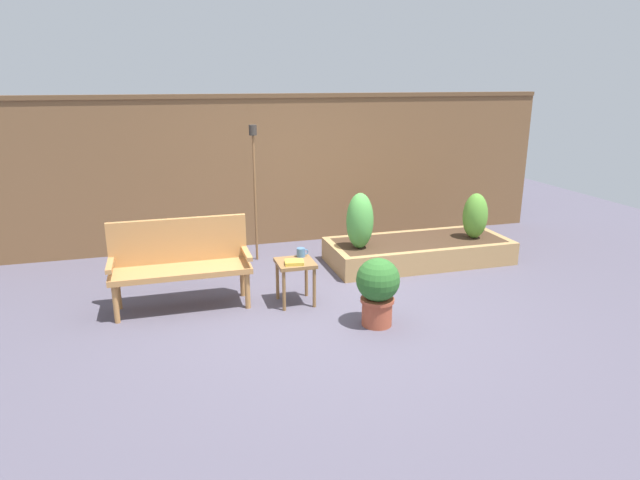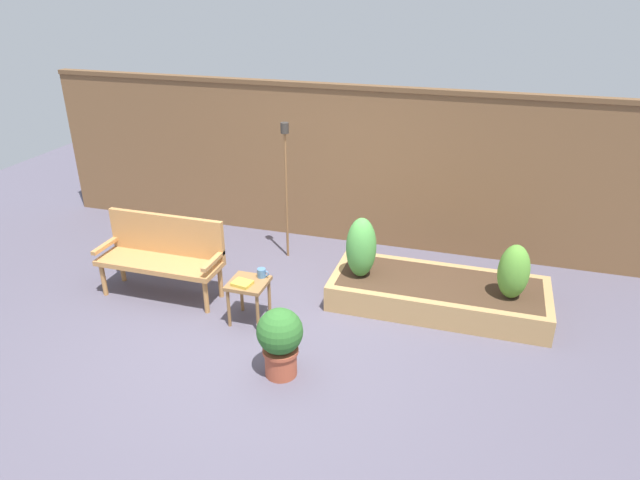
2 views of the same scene
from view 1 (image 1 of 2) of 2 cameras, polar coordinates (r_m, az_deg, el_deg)
The scene contains 11 objects.
ground_plane at distance 5.88m, azimuth 0.84°, elevation -7.18°, with size 14.00×14.00×0.00m, color #514C5B.
fence_back at distance 8.01m, azimuth -4.63°, elevation 7.32°, with size 8.40×0.14×2.16m.
garden_bench at distance 5.97m, azimuth -14.37°, elevation -1.75°, with size 1.44×0.48×0.94m.
side_table at distance 5.89m, azimuth -2.59°, elevation -3.00°, with size 0.40×0.40×0.48m.
cup_on_table at distance 6.00m, azimuth -1.98°, elevation -1.30°, with size 0.13×0.09×0.10m.
book_on_table at distance 5.78m, azimuth -2.70°, elevation -2.34°, with size 0.20×0.16×0.03m, color gold.
potted_boxwood at distance 5.40m, azimuth 6.03°, elevation -4.96°, with size 0.43×0.43×0.69m.
raised_planter_bed at distance 7.42m, azimuth 10.21°, elevation -1.12°, with size 2.40×1.00×0.30m.
shrub_near_bench at distance 6.84m, azimuth 4.18°, elevation 2.00°, with size 0.34×0.34×0.71m.
shrub_far_corner at distance 7.57m, azimuth 15.87°, elevation 2.43°, with size 0.32×0.32×0.61m.
tiki_torch at distance 7.19m, azimuth -6.88°, elevation 7.26°, with size 0.10×0.10×1.80m.
Camera 1 is at (-1.59, -5.15, 2.36)m, focal length 30.70 mm.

